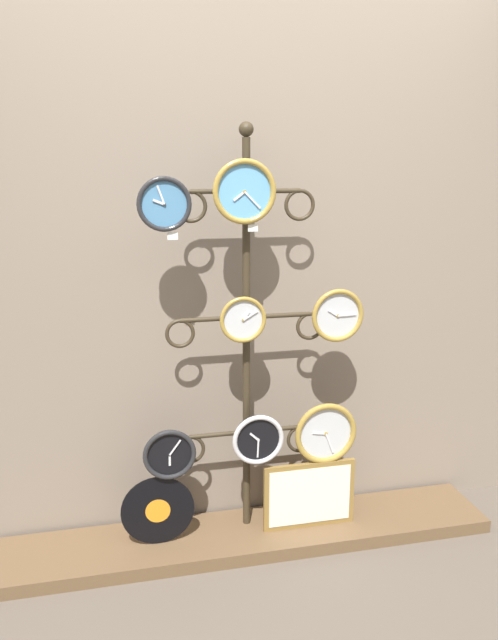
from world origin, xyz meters
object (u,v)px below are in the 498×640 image
object	(u,v)px
clock_middle_center	(243,319)
clock_bottom_right	(325,433)
clock_top_center	(244,192)
vinyl_record	(158,511)
clock_bottom_left	(169,454)
picture_frame	(309,495)
clock_top_left	(164,204)
display_stand	(246,405)
clock_bottom_center	(258,439)
clock_middle_right	(337,315)

from	to	relation	value
clock_middle_center	clock_bottom_right	world-z (taller)	clock_middle_center
clock_top_center	vinyl_record	bearing A→B (deg)	179.62
vinyl_record	clock_bottom_left	bearing A→B (deg)	-8.19
clock_top_center	picture_frame	world-z (taller)	clock_top_center
clock_top_center	clock_middle_center	size ratio (longest dim) A/B	1.30
clock_top_left	clock_bottom_right	bearing A→B (deg)	2.68
clock_top_left	clock_middle_center	xyz separation A→B (m)	(0.31, 0.04, -0.47)
clock_bottom_right	vinyl_record	size ratio (longest dim) A/B	0.90
display_stand	clock_bottom_right	bearing A→B (deg)	-13.03
vinyl_record	picture_frame	world-z (taller)	vinyl_record
clock_bottom_center	display_stand	bearing A→B (deg)	105.26
clock_middle_center	picture_frame	distance (m)	0.87
display_stand	picture_frame	xyz separation A→B (m)	(0.27, -0.09, -0.42)
clock_top_center	clock_bottom_right	bearing A→B (deg)	-0.11
clock_bottom_left	clock_bottom_center	xyz separation A→B (m)	(0.38, -0.02, 0.04)
display_stand	clock_bottom_right	xyz separation A→B (m)	(0.34, -0.08, -0.13)
clock_bottom_left	clock_bottom_right	size ratio (longest dim) A/B	0.79
clock_middle_right	clock_bottom_right	world-z (taller)	clock_middle_right
clock_top_center	clock_middle_center	xyz separation A→B (m)	(-0.01, 0.01, -0.51)
picture_frame	clock_bottom_right	bearing A→B (deg)	9.85
clock_middle_center	clock_middle_right	xyz separation A→B (m)	(0.40, -0.02, 0.00)
clock_bottom_right	clock_middle_right	bearing A→B (deg)	-19.30
clock_middle_center	vinyl_record	distance (m)	0.90
clock_bottom_left	vinyl_record	distance (m)	0.27
clock_bottom_right	vinyl_record	distance (m)	0.80
clock_middle_center	clock_middle_right	bearing A→B (deg)	-2.78
clock_middle_center	clock_middle_right	world-z (taller)	clock_middle_right
clock_bottom_center	picture_frame	xyz separation A→B (m)	(0.24, 0.01, -0.30)
display_stand	vinyl_record	world-z (taller)	display_stand
clock_middle_center	vinyl_record	bearing A→B (deg)	-179.21
display_stand	clock_middle_center	bearing A→B (deg)	-113.63
clock_bottom_left	vinyl_record	world-z (taller)	clock_bottom_left
clock_top_left	picture_frame	xyz separation A→B (m)	(0.61, 0.02, -1.29)
clock_top_left	clock_top_center	xyz separation A→B (m)	(0.31, 0.03, 0.04)
clock_top_left	vinyl_record	bearing A→B (deg)	151.90
clock_bottom_center	clock_bottom_left	bearing A→B (deg)	177.40
display_stand	clock_top_center	world-z (taller)	display_stand
clock_top_center	clock_bottom_center	bearing A→B (deg)	-23.34
clock_bottom_left	vinyl_record	bearing A→B (deg)	171.81
clock_bottom_left	clock_bottom_right	world-z (taller)	clock_bottom_right
clock_middle_right	picture_frame	distance (m)	0.83
display_stand	clock_top_center	size ratio (longest dim) A/B	7.18
clock_bottom_left	picture_frame	world-z (taller)	clock_bottom_left
clock_bottom_center	vinyl_record	size ratio (longest dim) A/B	0.72
display_stand	clock_bottom_left	xyz separation A→B (m)	(-0.35, -0.08, -0.16)
clock_middle_center	clock_bottom_right	distance (m)	0.65
clock_top_left	vinyl_record	world-z (taller)	clock_top_left
clock_top_center	clock_middle_right	distance (m)	0.65
display_stand	clock_bottom_left	size ratio (longest dim) A/B	8.14
clock_bottom_left	picture_frame	size ratio (longest dim) A/B	0.53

